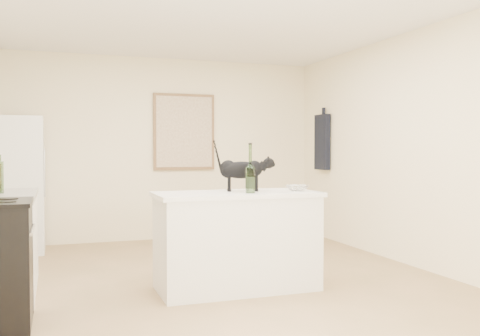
# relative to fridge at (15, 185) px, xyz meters

# --- Properties ---
(floor) EXTENTS (5.50, 5.50, 0.00)m
(floor) POSITION_rel_fridge_xyz_m (1.95, -2.35, -0.85)
(floor) COLOR #A78059
(floor) RESTS_ON ground
(ceiling) EXTENTS (5.50, 5.50, 0.00)m
(ceiling) POSITION_rel_fridge_xyz_m (1.95, -2.35, 1.75)
(ceiling) COLOR white
(ceiling) RESTS_ON ground
(wall_back) EXTENTS (4.50, 0.00, 4.50)m
(wall_back) POSITION_rel_fridge_xyz_m (1.95, 0.40, 0.45)
(wall_back) COLOR #FBF2C2
(wall_back) RESTS_ON ground
(wall_front) EXTENTS (4.50, 0.00, 4.50)m
(wall_front) POSITION_rel_fridge_xyz_m (1.95, -5.10, 0.45)
(wall_front) COLOR #FBF2C2
(wall_front) RESTS_ON ground
(wall_right) EXTENTS (0.00, 5.50, 5.50)m
(wall_right) POSITION_rel_fridge_xyz_m (4.20, -2.35, 0.45)
(wall_right) COLOR #FBF2C2
(wall_right) RESTS_ON ground
(island_base) EXTENTS (1.44, 0.67, 0.86)m
(island_base) POSITION_rel_fridge_xyz_m (2.05, -2.55, -0.42)
(island_base) COLOR white
(island_base) RESTS_ON floor
(island_top) EXTENTS (1.50, 0.70, 0.04)m
(island_top) POSITION_rel_fridge_xyz_m (2.05, -2.55, 0.03)
(island_top) COLOR white
(island_top) RESTS_ON island_base
(fridge) EXTENTS (0.68, 0.68, 1.70)m
(fridge) POSITION_rel_fridge_xyz_m (0.00, 0.00, 0.00)
(fridge) COLOR white
(fridge) RESTS_ON floor
(artwork_frame) EXTENTS (0.90, 0.03, 1.10)m
(artwork_frame) POSITION_rel_fridge_xyz_m (2.25, 0.37, 0.70)
(artwork_frame) COLOR brown
(artwork_frame) RESTS_ON wall_back
(artwork_canvas) EXTENTS (0.82, 0.00, 1.02)m
(artwork_canvas) POSITION_rel_fridge_xyz_m (2.25, 0.35, 0.70)
(artwork_canvas) COLOR beige
(artwork_canvas) RESTS_ON wall_back
(hanging_garment) EXTENTS (0.08, 0.34, 0.80)m
(hanging_garment) POSITION_rel_fridge_xyz_m (4.14, -0.30, 0.55)
(hanging_garment) COLOR black
(hanging_garment) RESTS_ON wall_right
(black_cat) EXTENTS (0.53, 0.28, 0.36)m
(black_cat) POSITION_rel_fridge_xyz_m (2.13, -2.46, 0.23)
(black_cat) COLOR black
(black_cat) RESTS_ON island_top
(wine_bottle) EXTENTS (0.09, 0.09, 0.40)m
(wine_bottle) POSITION_rel_fridge_xyz_m (2.13, -2.69, 0.25)
(wine_bottle) COLOR #2E5D25
(wine_bottle) RESTS_ON island_top
(glass_bowl) EXTENTS (0.30, 0.30, 0.06)m
(glass_bowl) POSITION_rel_fridge_xyz_m (2.63, -2.61, 0.08)
(glass_bowl) COLOR white
(glass_bowl) RESTS_ON island_top
(fridge_paper) EXTENTS (0.01, 0.14, 0.19)m
(fridge_paper) POSITION_rel_fridge_xyz_m (0.34, 0.01, 0.35)
(fridge_paper) COLOR white
(fridge_paper) RESTS_ON fridge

